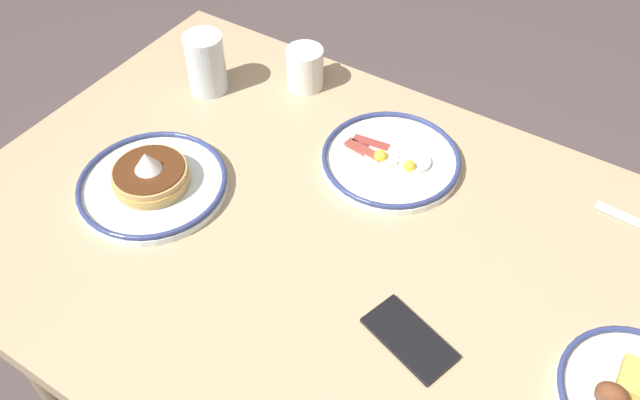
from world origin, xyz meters
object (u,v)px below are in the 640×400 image
object	(u,v)px
cell_phone	(409,338)
plate_center_pancakes	(152,182)
plate_far_companion	(637,397)
coffee_mug	(306,67)
plate_near_main	(391,159)
drinking_glass	(206,66)

from	to	relation	value
cell_phone	plate_center_pancakes	bearing A→B (deg)	14.71
plate_center_pancakes	cell_phone	bearing A→B (deg)	176.96
plate_far_companion	coffee_mug	size ratio (longest dim) A/B	2.04
plate_near_main	drinking_glass	bearing A→B (deg)	0.24
plate_center_pancakes	plate_far_companion	world-z (taller)	plate_center_pancakes
coffee_mug	cell_phone	xyz separation A→B (m)	(-0.48, 0.44, -0.04)
plate_center_pancakes	coffee_mug	xyz separation A→B (m)	(-0.06, -0.42, 0.03)
cell_phone	plate_near_main	bearing A→B (deg)	-39.71
coffee_mug	drinking_glass	size ratio (longest dim) A/B	0.85
plate_center_pancakes	coffee_mug	bearing A→B (deg)	-98.80
plate_near_main	plate_far_companion	xyz separation A→B (m)	(-0.52, 0.24, 0.00)
drinking_glass	cell_phone	bearing A→B (deg)	153.70
plate_near_main	cell_phone	world-z (taller)	plate_near_main
plate_near_main	drinking_glass	distance (m)	0.45
plate_far_companion	cell_phone	world-z (taller)	plate_far_companion
plate_center_pancakes	plate_far_companion	xyz separation A→B (m)	(-0.86, -0.05, -0.01)
plate_far_companion	cell_phone	bearing A→B (deg)	14.63
plate_near_main	cell_phone	xyz separation A→B (m)	(-0.21, 0.32, -0.01)
plate_center_pancakes	coffee_mug	distance (m)	0.42
plate_near_main	coffee_mug	world-z (taller)	coffee_mug
plate_center_pancakes	cell_phone	world-z (taller)	plate_center_pancakes
plate_far_companion	coffee_mug	bearing A→B (deg)	-24.53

